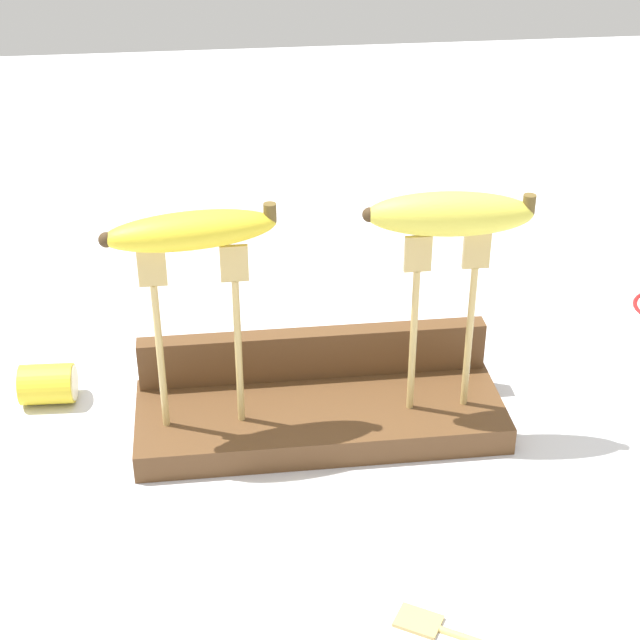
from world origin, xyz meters
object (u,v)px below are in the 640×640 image
Objects in this scene: fork_fallen_near at (478,639)px; banana_raised_right at (450,214)px; fork_stand_right at (443,307)px; fork_stand_left at (197,322)px; banana_raised_left at (191,231)px; banana_chunk_near at (48,384)px.

banana_raised_right is at bearing 84.02° from fork_fallen_near.
fork_fallen_near is (-0.03, -0.28, -0.14)m from fork_stand_right.
fork_stand_left is 1.00× the size of fork_stand_right.
banana_raised_right is (0.24, 0.00, 0.00)m from banana_raised_left.
banana_raised_right reaches higher than fork_stand_left.
fork_stand_right is at bearing -5.58° from banana_raised_right.
fork_stand_right is at bearing 0.00° from banana_raised_left.
fork_stand_left is 0.09m from banana_raised_left.
fork_fallen_near is (-0.03, -0.28, -0.24)m from banana_raised_right.
banana_raised_left is at bearing -31.32° from banana_chunk_near.
banana_raised_left reaches higher than fork_stand_right.
fork_fallen_near is at bearing -53.91° from fork_stand_left.
banana_raised_right is at bearing -14.00° from banana_chunk_near.
banana_chunk_near is at bearing 166.00° from fork_stand_right.
fork_fallen_near is at bearing -53.90° from banana_raised_left.
banana_chunk_near is at bearing 166.00° from banana_raised_right.
banana_raised_left is 2.72× the size of banana_chunk_near.
fork_stand_right is at bearing 84.01° from fork_fallen_near.
fork_stand_right reaches higher than fork_fallen_near.
banana_raised_right reaches higher than fork_stand_right.
fork_stand_left is 0.26m from banana_raised_right.
banana_raised_right is (0.24, 0.00, 0.10)m from fork_stand_left.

